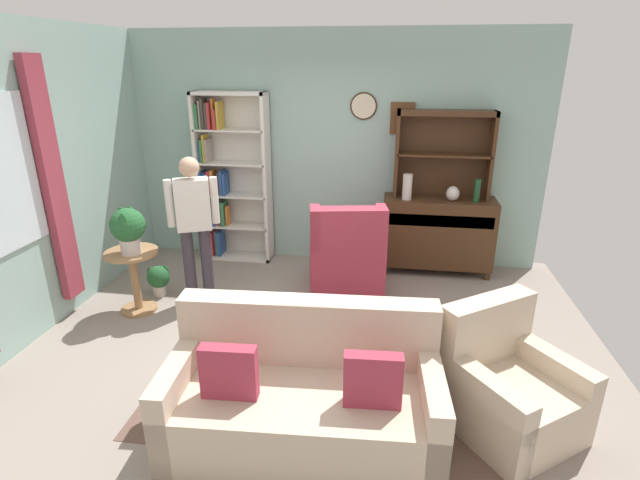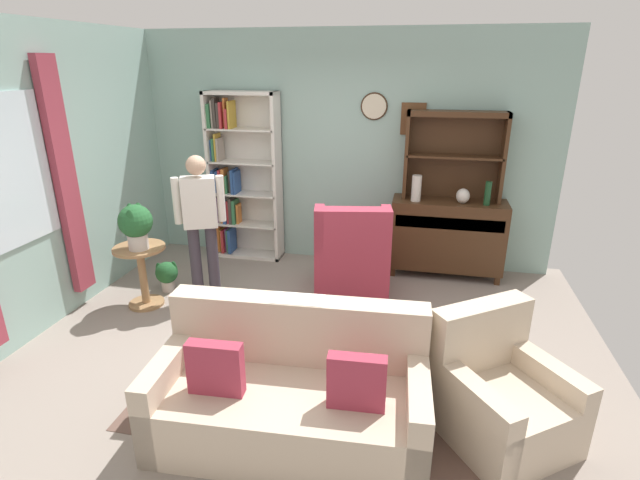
# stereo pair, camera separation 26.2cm
# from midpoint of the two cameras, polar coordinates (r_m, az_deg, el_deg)

# --- Properties ---
(ground_plane) EXTENTS (5.40, 4.60, 0.02)m
(ground_plane) POSITION_cam_midpoint_polar(r_m,az_deg,el_deg) (4.53, -0.12, -12.27)
(ground_plane) COLOR gray
(wall_back) EXTENTS (5.00, 0.09, 2.80)m
(wall_back) POSITION_cam_midpoint_polar(r_m,az_deg,el_deg) (6.00, 4.33, 10.47)
(wall_back) COLOR #93B7AD
(wall_back) RESTS_ON ground_plane
(wall_left) EXTENTS (0.16, 4.20, 2.80)m
(wall_left) POSITION_cam_midpoint_polar(r_m,az_deg,el_deg) (5.07, -29.48, 5.99)
(wall_left) COLOR #93B7AD
(wall_left) RESTS_ON ground_plane
(area_rug) EXTENTS (2.59, 2.15, 0.01)m
(area_rug) POSITION_cam_midpoint_polar(r_m,az_deg,el_deg) (4.24, 1.72, -14.56)
(area_rug) COLOR brown
(area_rug) RESTS_ON ground_plane
(bookshelf) EXTENTS (0.90, 0.30, 2.10)m
(bookshelf) POSITION_cam_midpoint_polar(r_m,az_deg,el_deg) (6.21, -8.36, 7.16)
(bookshelf) COLOR silver
(bookshelf) RESTS_ON ground_plane
(sideboard) EXTENTS (1.30, 0.45, 0.92)m
(sideboard) POSITION_cam_midpoint_polar(r_m,az_deg,el_deg) (5.92, 16.00, 0.62)
(sideboard) COLOR #422816
(sideboard) RESTS_ON ground_plane
(sideboard_hutch) EXTENTS (1.10, 0.26, 1.00)m
(sideboard_hutch) POSITION_cam_midpoint_polar(r_m,az_deg,el_deg) (5.77, 16.96, 10.84)
(sideboard_hutch) COLOR #422816
(sideboard_hutch) RESTS_ON sideboard
(vase_tall) EXTENTS (0.11, 0.11, 0.30)m
(vase_tall) POSITION_cam_midpoint_polar(r_m,az_deg,el_deg) (5.67, 12.64, 5.98)
(vase_tall) COLOR beige
(vase_tall) RESTS_ON sideboard
(vase_round) EXTENTS (0.15, 0.15, 0.17)m
(vase_round) POSITION_cam_midpoint_polar(r_m,az_deg,el_deg) (5.73, 17.81, 4.98)
(vase_round) COLOR beige
(vase_round) RESTS_ON sideboard
(bottle_wine) EXTENTS (0.07, 0.07, 0.27)m
(bottle_wine) POSITION_cam_midpoint_polar(r_m,az_deg,el_deg) (5.73, 20.47, 5.17)
(bottle_wine) COLOR #194223
(bottle_wine) RESTS_ON sideboard
(couch_floral) EXTENTS (1.84, 0.95, 0.90)m
(couch_floral) POSITION_cam_midpoint_polar(r_m,az_deg,el_deg) (3.42, -1.12, -17.90)
(couch_floral) COLOR beige
(couch_floral) RESTS_ON ground_plane
(armchair_floral) EXTENTS (1.06, 1.07, 0.88)m
(armchair_floral) POSITION_cam_midpoint_polar(r_m,az_deg,el_deg) (3.69, 22.47, -16.89)
(armchair_floral) COLOR beige
(armchair_floral) RESTS_ON ground_plane
(wingback_chair) EXTENTS (0.91, 0.93, 1.05)m
(wingback_chair) POSITION_cam_midpoint_polar(r_m,az_deg,el_deg) (5.25, 5.13, -2.66)
(wingback_chair) COLOR #A33347
(wingback_chair) RESTS_ON ground_plane
(plant_stand) EXTENTS (0.52, 0.52, 0.66)m
(plant_stand) POSITION_cam_midpoint_polar(r_m,az_deg,el_deg) (5.29, -18.98, -3.33)
(plant_stand) COLOR #997047
(plant_stand) RESTS_ON ground_plane
(potted_plant_large) EXTENTS (0.33, 0.33, 0.46)m
(potted_plant_large) POSITION_cam_midpoint_polar(r_m,az_deg,el_deg) (5.05, -19.60, 1.85)
(potted_plant_large) COLOR beige
(potted_plant_large) RESTS_ON plant_stand
(potted_plant_small) EXTENTS (0.24, 0.24, 0.34)m
(potted_plant_small) POSITION_cam_midpoint_polar(r_m,az_deg,el_deg) (5.63, -16.37, -3.88)
(potted_plant_small) COLOR beige
(potted_plant_small) RESTS_ON ground_plane
(person_reading) EXTENTS (0.51, 0.32, 1.56)m
(person_reading) POSITION_cam_midpoint_polar(r_m,az_deg,el_deg) (5.11, -12.52, 2.52)
(person_reading) COLOR #38333D
(person_reading) RESTS_ON ground_plane
(coffee_table) EXTENTS (0.80, 0.50, 0.42)m
(coffee_table) POSITION_cam_midpoint_polar(r_m,az_deg,el_deg) (4.06, 5.37, -10.47)
(coffee_table) COLOR #422816
(coffee_table) RESTS_ON ground_plane
(book_stack) EXTENTS (0.19, 0.16, 0.04)m
(book_stack) POSITION_cam_midpoint_polar(r_m,az_deg,el_deg) (4.11, 6.15, -8.75)
(book_stack) COLOR #B22D33
(book_stack) RESTS_ON coffee_table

